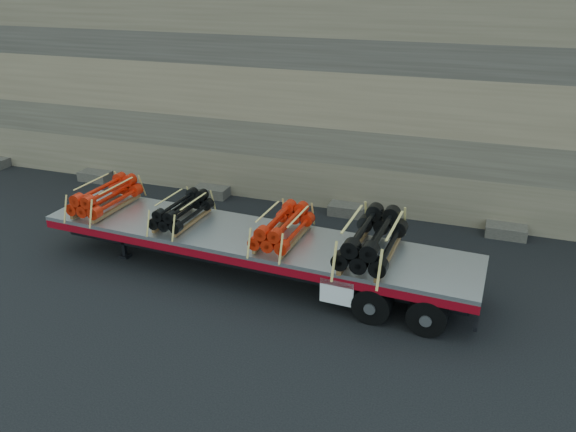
% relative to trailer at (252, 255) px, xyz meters
% --- Properties ---
extents(ground, '(120.00, 120.00, 0.00)m').
position_rel_trailer_xyz_m(ground, '(-0.54, 0.02, -0.59)').
color(ground, black).
rests_on(ground, ground).
extents(rock_wall, '(44.00, 3.00, 7.00)m').
position_rel_trailer_xyz_m(rock_wall, '(-0.54, 6.52, 2.91)').
color(rock_wall, '#7A6B54').
rests_on(rock_wall, ground).
extents(trailer, '(11.82, 2.82, 1.17)m').
position_rel_trailer_xyz_m(trailer, '(0.00, 0.00, 0.00)').
color(trailer, '#B8BBC1').
rests_on(trailer, ground).
extents(bundle_front, '(1.16, 2.16, 0.75)m').
position_rel_trailer_xyz_m(bundle_front, '(-4.62, 0.23, 0.96)').
color(bundle_front, red).
rests_on(bundle_front, trailer).
extents(bundle_midfront, '(1.03, 1.92, 0.67)m').
position_rel_trailer_xyz_m(bundle_midfront, '(-2.07, 0.10, 0.92)').
color(bundle_midfront, black).
rests_on(bundle_midfront, trailer).
extents(bundle_midrear, '(1.11, 2.08, 0.72)m').
position_rel_trailer_xyz_m(bundle_midrear, '(0.89, -0.04, 0.95)').
color(bundle_midrear, red).
rests_on(bundle_midrear, trailer).
extents(bundle_rear, '(1.37, 2.56, 0.89)m').
position_rel_trailer_xyz_m(bundle_rear, '(3.20, -0.16, 1.03)').
color(bundle_rear, black).
rests_on(bundle_rear, trailer).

